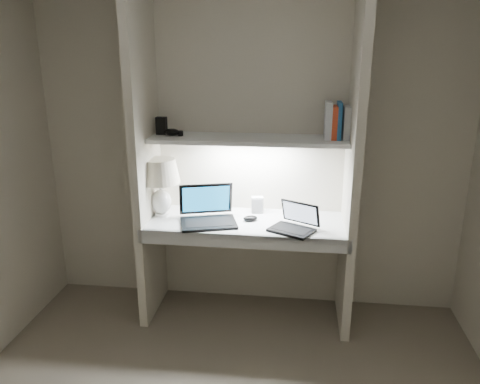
% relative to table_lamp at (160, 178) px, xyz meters
% --- Properties ---
extents(back_wall, '(3.20, 0.01, 2.50)m').
position_rel_table_lamp_xyz_m(back_wall, '(0.64, 0.24, 0.19)').
color(back_wall, beige).
rests_on(back_wall, floor).
extents(alcove_panel_left, '(0.06, 0.55, 2.50)m').
position_rel_table_lamp_xyz_m(alcove_panel_left, '(-0.09, -0.03, 0.19)').
color(alcove_panel_left, beige).
rests_on(alcove_panel_left, floor).
extents(alcove_panel_right, '(0.06, 0.55, 2.50)m').
position_rel_table_lamp_xyz_m(alcove_panel_right, '(1.37, -0.03, 0.19)').
color(alcove_panel_right, beige).
rests_on(alcove_panel_right, floor).
extents(desk, '(1.40, 0.55, 0.04)m').
position_rel_table_lamp_xyz_m(desk, '(0.64, -0.03, -0.31)').
color(desk, white).
rests_on(desk, alcove_panel_left).
extents(desk_apron, '(1.46, 0.03, 0.10)m').
position_rel_table_lamp_xyz_m(desk_apron, '(0.64, -0.29, -0.34)').
color(desk_apron, silver).
rests_on(desk_apron, desk).
extents(shelf, '(1.40, 0.36, 0.03)m').
position_rel_table_lamp_xyz_m(shelf, '(0.64, 0.06, 0.29)').
color(shelf, silver).
rests_on(shelf, back_wall).
extents(strip_light, '(0.60, 0.04, 0.02)m').
position_rel_table_lamp_xyz_m(strip_light, '(0.64, 0.06, 0.27)').
color(strip_light, white).
rests_on(strip_light, shelf).
extents(table_lamp, '(0.30, 0.30, 0.43)m').
position_rel_table_lamp_xyz_m(table_lamp, '(0.00, 0.00, 0.00)').
color(table_lamp, white).
rests_on(table_lamp, desk).
extents(laptop_main, '(0.47, 0.43, 0.26)m').
position_rel_table_lamp_xyz_m(laptop_main, '(0.36, -0.08, -0.23)').
color(laptop_main, black).
rests_on(laptop_main, desk).
extents(laptop_netbook, '(0.37, 0.36, 0.18)m').
position_rel_table_lamp_xyz_m(laptop_netbook, '(0.99, -0.16, -0.25)').
color(laptop_netbook, black).
rests_on(laptop_netbook, desk).
extents(speaker, '(0.10, 0.08, 0.12)m').
position_rel_table_lamp_xyz_m(speaker, '(0.70, 0.15, -0.23)').
color(speaker, silver).
rests_on(speaker, desk).
extents(mouse, '(0.12, 0.10, 0.04)m').
position_rel_table_lamp_xyz_m(mouse, '(0.67, -0.03, -0.27)').
color(mouse, black).
rests_on(mouse, desk).
extents(cable_coil, '(0.10, 0.10, 0.01)m').
position_rel_table_lamp_xyz_m(cable_coil, '(0.51, -0.09, -0.29)').
color(cable_coil, black).
rests_on(cable_coil, desk).
extents(sticky_note, '(0.08, 0.08, 0.00)m').
position_rel_table_lamp_xyz_m(sticky_note, '(0.00, -0.00, -0.29)').
color(sticky_note, yellow).
rests_on(sticky_note, desk).
extents(book_row, '(0.24, 0.17, 0.25)m').
position_rel_table_lamp_xyz_m(book_row, '(1.29, 0.09, 0.42)').
color(book_row, white).
rests_on(book_row, shelf).
extents(shelf_box, '(0.08, 0.06, 0.13)m').
position_rel_table_lamp_xyz_m(shelf_box, '(0.00, 0.10, 0.37)').
color(shelf_box, black).
rests_on(shelf_box, shelf).
extents(shelf_gadget, '(0.13, 0.10, 0.05)m').
position_rel_table_lamp_xyz_m(shelf_gadget, '(0.09, 0.06, 0.33)').
color(shelf_gadget, black).
rests_on(shelf_gadget, shelf).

